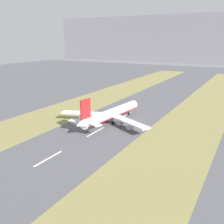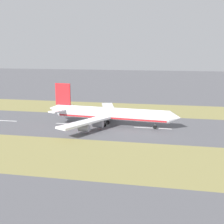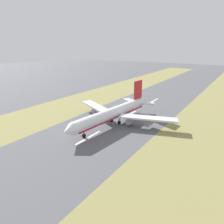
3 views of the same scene
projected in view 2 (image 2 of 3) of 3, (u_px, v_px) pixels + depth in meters
name	position (u px, v px, depth m)	size (l,w,h in m)	color
ground_plane	(105.00, 126.00, 153.85)	(800.00, 800.00, 0.00)	#56565B
grass_median_west	(121.00, 109.00, 197.04)	(40.00, 600.00, 0.01)	olive
grass_median_east	(76.00, 156.00, 110.66)	(40.00, 600.00, 0.01)	olive
centreline_dash_near	(1.00, 120.00, 164.96)	(1.20, 18.00, 0.01)	silver
centreline_dash_mid	(73.00, 124.00, 157.07)	(1.20, 18.00, 0.01)	silver
centreline_dash_far	(153.00, 128.00, 149.18)	(1.20, 18.00, 0.01)	silver
airplane_main_jet	(108.00, 114.00, 152.66)	(63.86, 67.22, 20.20)	white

